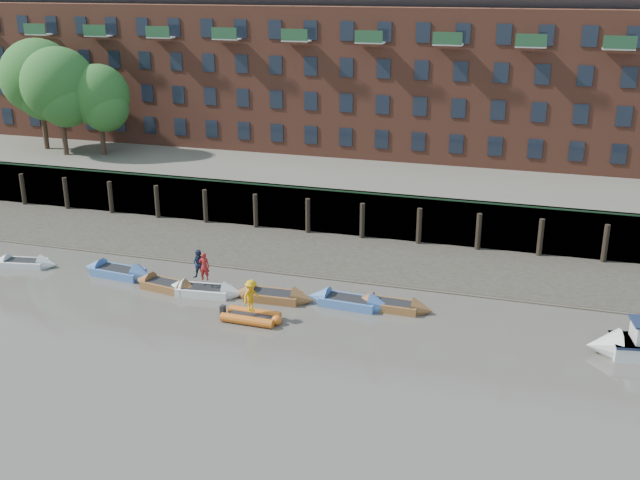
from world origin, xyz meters
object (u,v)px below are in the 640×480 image
at_px(person_rower_b, 199,264).
at_px(rowboat_5, 349,302).
at_px(rowboat_0, 24,263).
at_px(person_rib_crew, 251,296).
at_px(rib_tender, 253,317).
at_px(rowboat_4, 273,296).
at_px(rowboat_6, 392,306).
at_px(rowboat_3, 204,291).
at_px(motor_launch, 640,345).
at_px(rowboat_2, 167,286).
at_px(rowboat_1, 118,272).
at_px(person_rower_a, 204,266).

bearing_deg(person_rower_b, rowboat_5, -0.64).
xyz_separation_m(rowboat_0, person_rib_crew, (16.83, -3.12, 1.21)).
height_order(rib_tender, person_rower_b, person_rower_b).
relative_size(rowboat_4, rowboat_6, 1.07).
relative_size(rowboat_5, rowboat_6, 1.09).
distance_m(rowboat_3, motor_launch, 23.45).
bearing_deg(rowboat_2, rowboat_1, 174.62).
distance_m(rowboat_5, rib_tender, 5.55).
relative_size(rowboat_6, rib_tender, 1.40).
distance_m(rowboat_1, rowboat_4, 10.41).
bearing_deg(rowboat_3, person_rower_a, 4.67).
relative_size(rowboat_0, person_rower_a, 2.66).
height_order(motor_launch, person_rower_b, person_rower_b).
height_order(rowboat_0, rowboat_3, rowboat_3).
relative_size(rowboat_6, person_rower_a, 2.72).
relative_size(rowboat_2, rowboat_5, 0.94).
bearing_deg(person_rower_a, rowboat_3, 0.73).
relative_size(rowboat_3, rowboat_4, 1.00).
xyz_separation_m(rowboat_3, motor_launch, (23.44, -0.55, 0.36)).
bearing_deg(rowboat_0, person_rower_b, -12.68).
relative_size(rowboat_4, motor_launch, 0.82).
xyz_separation_m(rowboat_4, rowboat_6, (6.78, 0.73, -0.02)).
height_order(rowboat_2, rowboat_4, rowboat_4).
height_order(rowboat_3, motor_launch, motor_launch).
distance_m(rowboat_0, person_rower_b, 12.73).
bearing_deg(motor_launch, rib_tender, -4.01).
distance_m(rowboat_3, person_rower_a, 1.53).
relative_size(rowboat_5, person_rib_crew, 2.76).
relative_size(rowboat_2, rowboat_3, 0.96).
distance_m(rowboat_0, rowboat_5, 21.33).
relative_size(person_rower_a, person_rower_b, 0.97).
xyz_separation_m(rowboat_4, person_rib_crew, (-0.14, -2.85, 1.18)).
bearing_deg(person_rib_crew, rowboat_2, 88.72).
relative_size(rowboat_3, person_rower_a, 2.91).
xyz_separation_m(rowboat_4, motor_launch, (19.35, -1.01, 0.35)).
bearing_deg(motor_launch, rowboat_1, -12.72).
height_order(rowboat_5, person_rib_crew, person_rib_crew).
xyz_separation_m(rowboat_5, rowboat_6, (2.42, 0.24, -0.02)).
distance_m(rib_tender, person_rower_a, 4.88).
distance_m(rowboat_6, motor_launch, 12.70).
height_order(rowboat_2, rowboat_3, rowboat_3).
relative_size(rowboat_3, person_rower_b, 2.81).
distance_m(rowboat_5, person_rib_crew, 5.72).
bearing_deg(rowboat_1, motor_launch, 2.32).
bearing_deg(rowboat_4, rowboat_5, 4.03).
relative_size(rowboat_5, rib_tender, 1.53).
bearing_deg(rib_tender, rowboat_4, 90.43).
distance_m(rowboat_3, rowboat_4, 4.11).
xyz_separation_m(rowboat_3, person_rib_crew, (3.95, -2.38, 1.19)).
xyz_separation_m(rowboat_2, person_rower_a, (2.55, -0.06, 1.54)).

